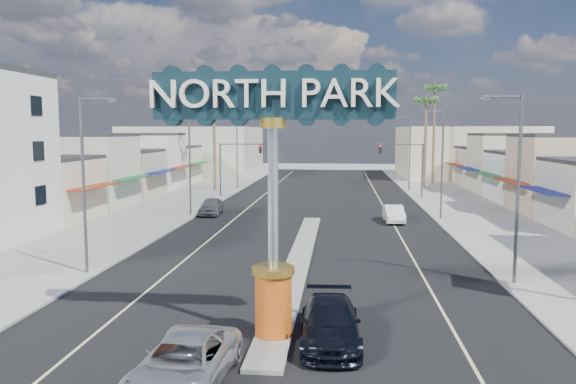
% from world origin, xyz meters
% --- Properties ---
extents(ground, '(160.00, 160.00, 0.00)m').
position_xyz_m(ground, '(0.00, 30.00, 0.00)').
color(ground, gray).
rests_on(ground, ground).
extents(road, '(20.00, 120.00, 0.01)m').
position_xyz_m(road, '(0.00, 30.00, 0.01)').
color(road, black).
rests_on(road, ground).
extents(median_island, '(1.30, 30.00, 0.16)m').
position_xyz_m(median_island, '(0.00, 14.00, 0.08)').
color(median_island, gray).
rests_on(median_island, ground).
extents(sidewalk_left, '(8.00, 120.00, 0.12)m').
position_xyz_m(sidewalk_left, '(-14.00, 30.00, 0.06)').
color(sidewalk_left, gray).
rests_on(sidewalk_left, ground).
extents(sidewalk_right, '(8.00, 120.00, 0.12)m').
position_xyz_m(sidewalk_right, '(14.00, 30.00, 0.06)').
color(sidewalk_right, gray).
rests_on(sidewalk_right, ground).
extents(storefront_row_left, '(12.00, 42.00, 6.00)m').
position_xyz_m(storefront_row_left, '(-24.00, 43.00, 3.00)').
color(storefront_row_left, beige).
rests_on(storefront_row_left, ground).
extents(storefront_row_right, '(12.00, 42.00, 6.00)m').
position_xyz_m(storefront_row_right, '(24.00, 43.00, 3.00)').
color(storefront_row_right, '#B7B29E').
rests_on(storefront_row_right, ground).
extents(backdrop_far_left, '(20.00, 20.00, 8.00)m').
position_xyz_m(backdrop_far_left, '(-22.00, 75.00, 4.00)').
color(backdrop_far_left, '#B7B29E').
rests_on(backdrop_far_left, ground).
extents(backdrop_far_right, '(20.00, 20.00, 8.00)m').
position_xyz_m(backdrop_far_right, '(22.00, 75.00, 4.00)').
color(backdrop_far_right, beige).
rests_on(backdrop_far_right, ground).
extents(gateway_sign, '(8.20, 1.50, 9.15)m').
position_xyz_m(gateway_sign, '(0.00, 1.98, 5.93)').
color(gateway_sign, '#D94C10').
rests_on(gateway_sign, median_island).
extents(traffic_signal_left, '(5.09, 0.45, 6.00)m').
position_xyz_m(traffic_signal_left, '(-9.18, 43.99, 4.27)').
color(traffic_signal_left, '#47474C').
rests_on(traffic_signal_left, ground).
extents(traffic_signal_right, '(5.09, 0.45, 6.00)m').
position_xyz_m(traffic_signal_right, '(9.18, 43.99, 4.27)').
color(traffic_signal_right, '#47474C').
rests_on(traffic_signal_right, ground).
extents(streetlight_l_near, '(2.03, 0.22, 9.00)m').
position_xyz_m(streetlight_l_near, '(-10.43, 10.00, 5.07)').
color(streetlight_l_near, '#47474C').
rests_on(streetlight_l_near, ground).
extents(streetlight_l_mid, '(2.03, 0.22, 9.00)m').
position_xyz_m(streetlight_l_mid, '(-10.43, 30.00, 5.07)').
color(streetlight_l_mid, '#47474C').
rests_on(streetlight_l_mid, ground).
extents(streetlight_l_far, '(2.03, 0.22, 9.00)m').
position_xyz_m(streetlight_l_far, '(-10.43, 52.00, 5.07)').
color(streetlight_l_far, '#47474C').
rests_on(streetlight_l_far, ground).
extents(streetlight_r_near, '(2.03, 0.22, 9.00)m').
position_xyz_m(streetlight_r_near, '(10.43, 10.00, 5.07)').
color(streetlight_r_near, '#47474C').
rests_on(streetlight_r_near, ground).
extents(streetlight_r_mid, '(2.03, 0.22, 9.00)m').
position_xyz_m(streetlight_r_mid, '(10.43, 30.00, 5.07)').
color(streetlight_r_mid, '#47474C').
rests_on(streetlight_r_mid, ground).
extents(streetlight_r_far, '(2.03, 0.22, 9.00)m').
position_xyz_m(streetlight_r_far, '(10.43, 52.00, 5.07)').
color(streetlight_r_far, '#47474C').
rests_on(streetlight_r_far, ground).
extents(palm_left_far, '(2.60, 2.60, 13.10)m').
position_xyz_m(palm_left_far, '(-13.00, 50.00, 11.50)').
color(palm_left_far, brown).
rests_on(palm_left_far, ground).
extents(palm_right_mid, '(2.60, 2.60, 12.10)m').
position_xyz_m(palm_right_mid, '(13.00, 56.00, 10.60)').
color(palm_right_mid, brown).
rests_on(palm_right_mid, ground).
extents(palm_right_far, '(2.60, 2.60, 14.10)m').
position_xyz_m(palm_right_far, '(15.00, 62.00, 12.39)').
color(palm_right_far, brown).
rests_on(palm_right_far, ground).
extents(suv_left, '(2.66, 5.30, 1.44)m').
position_xyz_m(suv_left, '(-2.09, -1.99, 0.72)').
color(suv_left, silver).
rests_on(suv_left, ground).
extents(suv_right, '(2.23, 5.07, 1.45)m').
position_xyz_m(suv_right, '(2.00, 1.78, 0.72)').
color(suv_right, black).
rests_on(suv_right, ground).
extents(car_parked_left, '(2.00, 4.47, 1.49)m').
position_xyz_m(car_parked_left, '(-9.00, 30.92, 0.75)').
color(car_parked_left, slate).
rests_on(car_parked_left, ground).
extents(car_parked_right, '(1.59, 4.24, 1.38)m').
position_xyz_m(car_parked_right, '(6.60, 28.34, 0.69)').
color(car_parked_right, white).
rests_on(car_parked_right, ground).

